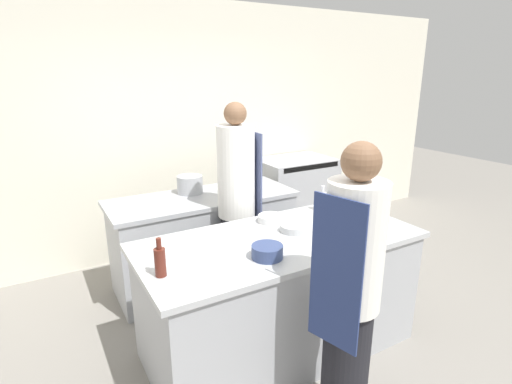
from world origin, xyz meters
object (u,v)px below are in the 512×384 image
(bottle_wine, at_px, (373,214))
(bottle_sauce, at_px, (160,261))
(bottle_olive_oil, at_px, (335,201))
(stockpot, at_px, (190,184))
(bowl_ceramic_blue, at_px, (271,218))
(oven_range, at_px, (294,198))
(bowl_prep_small, at_px, (294,228))
(chef_at_stove, at_px, (237,206))
(bottle_vinegar, at_px, (361,221))
(bowl_mixing_large, at_px, (267,252))
(bottle_cooking_oil, at_px, (322,201))
(chef_at_prep_near, at_px, (350,293))

(bottle_wine, bearing_deg, bottle_sauce, 179.43)
(bottle_olive_oil, relative_size, stockpot, 0.92)
(bowl_ceramic_blue, bearing_deg, oven_range, 48.78)
(bowl_prep_small, xyz_separation_m, bowl_ceramic_blue, (-0.05, 0.25, 0.00))
(chef_at_stove, height_order, bowl_ceramic_blue, chef_at_stove)
(bottle_vinegar, relative_size, bowl_ceramic_blue, 1.35)
(bowl_mixing_large, bearing_deg, bottle_wine, 5.22)
(chef_at_stove, xyz_separation_m, bowl_mixing_large, (-0.29, -0.98, 0.03))
(bottle_cooking_oil, bearing_deg, bowl_mixing_large, -148.74)
(bottle_wine, height_order, bottle_sauce, bottle_sauce)
(bottle_cooking_oil, bearing_deg, oven_range, 62.67)
(bottle_vinegar, xyz_separation_m, bowl_mixing_large, (-0.78, 0.02, -0.06))
(oven_range, distance_m, chef_at_prep_near, 2.89)
(chef_at_stove, xyz_separation_m, bottle_wine, (0.73, -0.89, 0.08))
(chef_at_prep_near, bearing_deg, bowl_mixing_large, 6.29)
(bottle_vinegar, xyz_separation_m, bottle_cooking_oil, (0.09, 0.55, -0.02))
(oven_range, distance_m, bowl_ceramic_blue, 1.96)
(bottle_cooking_oil, xyz_separation_m, stockpot, (-0.79, 1.05, -0.00))
(oven_range, xyz_separation_m, bottle_vinegar, (-0.83, -1.99, 0.51))
(bottle_sauce, relative_size, stockpot, 0.95)
(bowl_mixing_large, bearing_deg, chef_at_prep_near, -68.40)
(bottle_vinegar, bearing_deg, bottle_wine, 25.52)
(bottle_wine, distance_m, bowl_ceramic_blue, 0.79)
(chef_at_stove, relative_size, bottle_olive_oil, 7.95)
(oven_range, height_order, bottle_olive_oil, bottle_olive_oil)
(chef_at_prep_near, relative_size, bowl_ceramic_blue, 8.79)
(oven_range, distance_m, bowl_mixing_large, 2.59)
(chef_at_prep_near, xyz_separation_m, bottle_cooking_oil, (0.66, 1.07, 0.13))
(bottle_olive_oil, height_order, bowl_mixing_large, bottle_olive_oil)
(bottle_vinegar, relative_size, bowl_mixing_large, 1.31)
(chef_at_stove, relative_size, bottle_cooking_oil, 8.24)
(chef_at_prep_near, distance_m, bottle_olive_oil, 1.25)
(bottle_cooking_oil, bearing_deg, bottle_vinegar, -99.52)
(bottle_cooking_oil, bearing_deg, bottle_olive_oil, -42.36)
(chef_at_prep_near, height_order, bottle_cooking_oil, chef_at_prep_near)
(bottle_wine, bearing_deg, bowl_ceramic_blue, 146.73)
(oven_range, height_order, bowl_prep_small, oven_range)
(chef_at_prep_near, bearing_deg, stockpot, -11.95)
(bottle_sauce, height_order, stockpot, bottle_sauce)
(chef_at_stove, xyz_separation_m, bowl_prep_small, (0.11, -0.70, 0.02))
(bottle_vinegar, height_order, bowl_ceramic_blue, bottle_vinegar)
(chef_at_prep_near, distance_m, bowl_prep_small, 0.84)
(bottle_vinegar, bearing_deg, bowl_mixing_large, 178.64)
(bottle_olive_oil, relative_size, bottle_wine, 1.08)
(chef_at_stove, bearing_deg, bowl_mixing_large, -14.65)
(oven_range, relative_size, bowl_prep_small, 4.97)
(chef_at_prep_near, xyz_separation_m, bowl_prep_small, (0.19, 0.81, 0.07))
(bottle_olive_oil, distance_m, bottle_vinegar, 0.51)
(bowl_mixing_large, xyz_separation_m, bowl_ceramic_blue, (0.35, 0.53, -0.01))
(oven_range, xyz_separation_m, bottle_cooking_oil, (-0.74, -1.44, 0.49))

